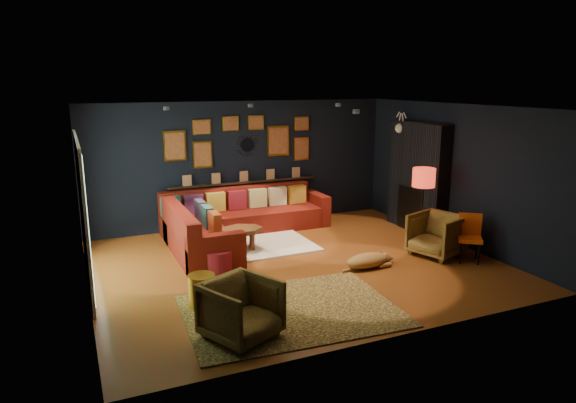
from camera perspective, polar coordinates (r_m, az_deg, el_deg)
name	(u,v)px	position (r m, az deg, el deg)	size (l,w,h in m)	color
floor	(296,264)	(8.67, 0.89, -6.99)	(6.50, 6.50, 0.00)	brown
room_walls	(296,171)	(8.25, 0.93, 3.45)	(6.50, 6.50, 6.50)	black
sectional	(229,223)	(9.98, -6.61, -2.39)	(3.41, 2.69, 0.86)	maroon
ledge	(244,182)	(10.83, -4.93, 2.14)	(3.20, 0.12, 0.04)	black
gallery_wall	(242,140)	(10.73, -5.16, 6.83)	(3.15, 0.04, 1.02)	gold
sunburst_mirror	(247,145)	(10.78, -4.58, 6.30)	(0.47, 0.16, 0.47)	silver
fireplace	(417,181)	(10.70, 14.15, 2.21)	(0.31, 1.60, 2.20)	black
deer_head	(407,128)	(10.98, 13.06, 7.97)	(0.50, 0.28, 0.45)	white
sliding_door	(83,212)	(8.23, -21.79, -1.05)	(0.06, 2.80, 2.20)	white
ceiling_spots	(277,107)	(8.88, -1.21, 10.42)	(3.30, 2.50, 0.06)	black
shag_rug	(242,245)	(9.63, -5.11, -4.83)	(2.50, 1.82, 0.03)	white
leopard_rug	(291,310)	(7.01, 0.33, -12.02)	(2.80, 2.00, 0.02)	tan
coffee_table	(242,232)	(9.28, -5.16, -3.41)	(0.81, 0.63, 0.39)	brown
pouf	(217,260)	(8.36, -7.88, -6.42)	(0.51, 0.51, 0.33)	maroon
armchair_left	(241,307)	(6.20, -5.23, -11.62)	(0.77, 0.72, 0.79)	gold
armchair_right	(437,233)	(9.35, 16.20, -3.36)	(0.80, 0.75, 0.82)	gold
gold_stool	(202,291)	(7.13, -9.54, -9.79)	(0.37, 0.37, 0.46)	gold
orange_chair	(470,234)	(9.24, 19.54, -3.38)	(0.53, 0.53, 0.81)	black
floor_lamp	(424,181)	(9.57, 14.83, 2.17)	(0.41, 0.41, 1.47)	black
dog	(367,258)	(8.53, 8.80, -6.19)	(1.06, 0.52, 0.33)	#9E6C3A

